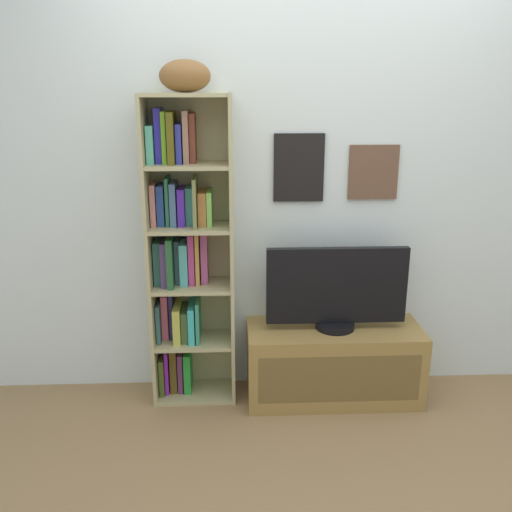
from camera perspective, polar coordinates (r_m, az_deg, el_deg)
name	(u,v)px	position (r m, az deg, el deg)	size (l,w,h in m)	color
ground	(329,510)	(2.67, 7.52, -24.59)	(5.20, 5.20, 0.04)	olive
back_wall	(303,179)	(3.15, 4.90, 7.92)	(4.80, 0.08, 2.50)	silver
bookshelf	(184,254)	(3.09, -7.41, 0.19)	(0.47, 0.28, 1.72)	tan
football	(185,76)	(2.93, -7.35, 17.98)	(0.26, 0.16, 0.16)	brown
tv_stand	(333,363)	(3.29, 8.00, -10.85)	(0.99, 0.40, 0.43)	olive
television	(337,289)	(3.11, 8.33, -3.42)	(0.79, 0.22, 0.48)	black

